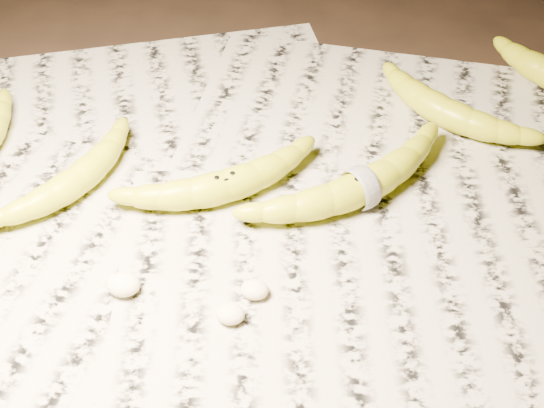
# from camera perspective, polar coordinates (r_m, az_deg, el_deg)

# --- Properties ---
(ground) EXTENTS (3.00, 3.00, 0.00)m
(ground) POSITION_cam_1_polar(r_m,az_deg,el_deg) (0.79, -0.35, -2.98)
(ground) COLOR black
(ground) RESTS_ON ground
(newspaper_patch) EXTENTS (0.90, 0.70, 0.01)m
(newspaper_patch) POSITION_cam_1_polar(r_m,az_deg,el_deg) (0.81, -0.79, -0.72)
(newspaper_patch) COLOR #ACA893
(newspaper_patch) RESTS_ON ground
(banana_left_b) EXTENTS (0.14, 0.18, 0.03)m
(banana_left_b) POSITION_cam_1_polar(r_m,az_deg,el_deg) (0.85, -14.52, 1.95)
(banana_left_b) COLOR #BDC318
(banana_left_b) RESTS_ON newspaper_patch
(banana_center) EXTENTS (0.21, 0.15, 0.04)m
(banana_center) POSITION_cam_1_polar(r_m,az_deg,el_deg) (0.81, -3.60, 1.54)
(banana_center) COLOR #BDC318
(banana_center) RESTS_ON newspaper_patch
(banana_taped) EXTENTS (0.22, 0.20, 0.04)m
(banana_taped) POSITION_cam_1_polar(r_m,az_deg,el_deg) (0.81, 6.73, 1.41)
(banana_taped) COLOR #BDC318
(banana_taped) RESTS_ON newspaper_patch
(banana_upper_a) EXTENTS (0.19, 0.16, 0.04)m
(banana_upper_a) POSITION_cam_1_polar(r_m,az_deg,el_deg) (0.93, 12.95, 6.95)
(banana_upper_a) COLOR #BDC318
(banana_upper_a) RESTS_ON newspaper_patch
(measuring_tape) EXTENTS (0.03, 0.04, 0.05)m
(measuring_tape) POSITION_cam_1_polar(r_m,az_deg,el_deg) (0.81, 6.73, 1.41)
(measuring_tape) COLOR white
(measuring_tape) RESTS_ON newspaper_patch
(flesh_chunk_a) EXTENTS (0.03, 0.03, 0.02)m
(flesh_chunk_a) POSITION_cam_1_polar(r_m,az_deg,el_deg) (0.74, -11.18, -5.77)
(flesh_chunk_a) COLOR beige
(flesh_chunk_a) RESTS_ON newspaper_patch
(flesh_chunk_b) EXTENTS (0.03, 0.02, 0.02)m
(flesh_chunk_b) POSITION_cam_1_polar(r_m,az_deg,el_deg) (0.73, -1.31, -6.27)
(flesh_chunk_b) COLOR beige
(flesh_chunk_b) RESTS_ON newspaper_patch
(flesh_chunk_c) EXTENTS (0.03, 0.02, 0.02)m
(flesh_chunk_c) POSITION_cam_1_polar(r_m,az_deg,el_deg) (0.71, -3.16, -8.09)
(flesh_chunk_c) COLOR beige
(flesh_chunk_c) RESTS_ON newspaper_patch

